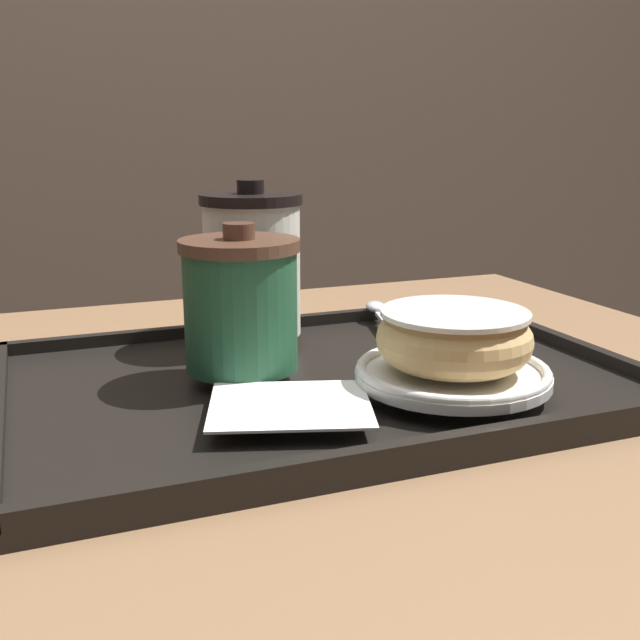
# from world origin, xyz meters

# --- Properties ---
(cafe_table) EXTENTS (1.00, 0.87, 0.71)m
(cafe_table) POSITION_xyz_m (0.00, 0.00, 0.55)
(cafe_table) COLOR #846042
(cafe_table) RESTS_ON ground_plane
(serving_tray) EXTENTS (0.53, 0.36, 0.02)m
(serving_tray) POSITION_xyz_m (0.04, 0.03, 0.72)
(serving_tray) COLOR black
(serving_tray) RESTS_ON cafe_table
(napkin_paper) EXTENTS (0.14, 0.13, 0.00)m
(napkin_paper) POSITION_xyz_m (-0.02, -0.06, 0.73)
(napkin_paper) COLOR white
(napkin_paper) RESTS_ON serving_tray
(coffee_cup_front) EXTENTS (0.10, 0.10, 0.12)m
(coffee_cup_front) POSITION_xyz_m (-0.03, 0.04, 0.79)
(coffee_cup_front) COLOR #235638
(coffee_cup_front) RESTS_ON serving_tray
(coffee_cup_rear) EXTENTS (0.10, 0.10, 0.15)m
(coffee_cup_rear) POSITION_xyz_m (0.01, 0.15, 0.80)
(coffee_cup_rear) COLOR white
(coffee_cup_rear) RESTS_ON serving_tray
(plate_with_chocolate_donut) EXTENTS (0.16, 0.16, 0.01)m
(plate_with_chocolate_donut) POSITION_xyz_m (0.12, -0.05, 0.74)
(plate_with_chocolate_donut) COLOR white
(plate_with_chocolate_donut) RESTS_ON serving_tray
(donut_chocolate_glazed) EXTENTS (0.12, 0.12, 0.04)m
(donut_chocolate_glazed) POSITION_xyz_m (0.12, -0.05, 0.77)
(donut_chocolate_glazed) COLOR #DBB270
(donut_chocolate_glazed) RESTS_ON plate_with_chocolate_donut
(spoon) EXTENTS (0.05, 0.15, 0.01)m
(spoon) POSITION_xyz_m (0.16, 0.17, 0.74)
(spoon) COLOR silver
(spoon) RESTS_ON serving_tray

